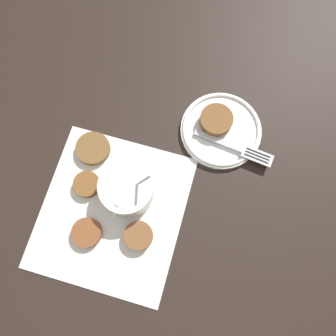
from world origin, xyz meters
TOP-DOWN VIEW (x-y plane):
  - ground_plane at (0.00, 0.00)m, footprint 4.00×4.00m
  - napkin at (-0.01, -0.01)m, footprint 0.35×0.33m
  - sauce_bowl at (-0.06, 0.01)m, footprint 0.12×0.11m
  - fritter_0 at (0.05, -0.04)m, footprint 0.06×0.06m
  - fritter_1 at (-0.05, -0.08)m, footprint 0.06×0.06m
  - fritter_2 at (0.02, 0.07)m, footprint 0.06×0.06m
  - fritter_3 at (-0.13, -0.10)m, footprint 0.08×0.08m
  - serving_plate at (-0.27, 0.15)m, footprint 0.19×0.19m
  - fritter_on_plate at (-0.28, 0.13)m, footprint 0.07×0.07m
  - fork at (-0.24, 0.21)m, footprint 0.03×0.18m

SIDE VIEW (x-z plane):
  - ground_plane at x=0.00m, z-range 0.00..0.00m
  - napkin at x=-0.01m, z-range 0.00..0.00m
  - serving_plate at x=-0.27m, z-range 0.00..0.02m
  - fritter_0 at x=0.05m, z-range 0.00..0.02m
  - fritter_3 at x=-0.13m, z-range 0.00..0.02m
  - fritter_1 at x=-0.05m, z-range 0.00..0.02m
  - fritter_2 at x=0.02m, z-range 0.00..0.02m
  - fork at x=-0.24m, z-range 0.02..0.02m
  - fritter_on_plate at x=-0.28m, z-range 0.02..0.04m
  - sauce_bowl at x=-0.06m, z-range -0.03..0.10m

